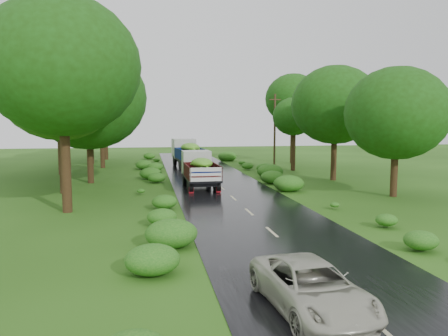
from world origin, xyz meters
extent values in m
plane|color=#1F440E|center=(0.00, 0.00, 0.00)|extent=(120.00, 120.00, 0.00)
cube|color=black|center=(0.00, 5.00, 0.01)|extent=(6.50, 80.00, 0.02)
cube|color=#BFB78C|center=(0.00, -8.00, 0.02)|extent=(0.12, 1.60, 0.00)
cube|color=#BFB78C|center=(0.00, -4.00, 0.02)|extent=(0.12, 1.60, 0.00)
cube|color=#BFB78C|center=(0.00, 0.00, 0.02)|extent=(0.12, 1.60, 0.00)
cube|color=#BFB78C|center=(0.00, 4.00, 0.02)|extent=(0.12, 1.60, 0.00)
cube|color=#BFB78C|center=(0.00, 8.00, 0.02)|extent=(0.12, 1.60, 0.00)
cube|color=#BFB78C|center=(0.00, 12.00, 0.02)|extent=(0.12, 1.60, 0.00)
cube|color=#BFB78C|center=(0.00, 16.00, 0.02)|extent=(0.12, 1.60, 0.00)
cube|color=#BFB78C|center=(0.00, 20.00, 0.02)|extent=(0.12, 1.60, 0.00)
cube|color=#BFB78C|center=(0.00, 24.00, 0.02)|extent=(0.12, 1.60, 0.00)
cube|color=#BFB78C|center=(0.00, 28.00, 0.02)|extent=(0.12, 1.60, 0.00)
cube|color=#BFB78C|center=(0.00, 32.00, 0.02)|extent=(0.12, 1.60, 0.00)
cube|color=#BFB78C|center=(0.00, 36.00, 0.02)|extent=(0.12, 1.60, 0.00)
cube|color=#BFB78C|center=(0.00, 40.00, 0.02)|extent=(0.12, 1.60, 0.00)
cube|color=black|center=(-1.45, 12.23, 0.58)|extent=(1.60, 5.03, 0.25)
cylinder|color=black|center=(-2.34, 14.04, 0.44)|extent=(0.26, 0.89, 0.89)
cylinder|color=black|center=(-0.61, 14.06, 0.44)|extent=(0.26, 0.89, 0.89)
cylinder|color=black|center=(-2.30, 11.08, 0.44)|extent=(0.26, 0.89, 0.89)
cylinder|color=black|center=(-0.57, 11.10, 0.44)|extent=(0.26, 0.89, 0.89)
cylinder|color=black|center=(-2.29, 10.17, 0.44)|extent=(0.26, 0.89, 0.89)
cylinder|color=black|center=(-0.56, 10.19, 0.44)|extent=(0.26, 0.89, 0.89)
cube|color=maroon|center=(-2.29, 9.87, 0.25)|extent=(0.30, 0.04, 0.40)
cube|color=maroon|center=(-0.56, 9.89, 0.25)|extent=(0.30, 0.04, 0.40)
cube|color=silver|center=(-1.48, 14.23, 1.55)|extent=(1.99, 1.72, 1.69)
cube|color=black|center=(-1.44, 11.30, 0.77)|extent=(2.09, 3.85, 0.14)
cube|color=#420B0F|center=(-2.43, 11.28, 1.27)|extent=(0.12, 3.83, 0.85)
cube|color=#420B0F|center=(-0.45, 11.31, 1.27)|extent=(0.12, 3.83, 0.85)
cube|color=#420B0F|center=(-1.46, 13.17, 1.27)|extent=(2.05, 0.10, 0.85)
cube|color=silver|center=(-1.42, 9.42, 1.27)|extent=(2.05, 0.10, 0.85)
ellipsoid|color=#4F9A1C|center=(-1.44, 11.30, 1.80)|extent=(1.76, 3.24, 0.89)
cube|color=black|center=(-1.00, 25.56, 0.66)|extent=(2.29, 5.82, 0.28)
cylinder|color=black|center=(-2.18, 27.51, 0.50)|extent=(0.38, 1.03, 1.01)
cylinder|color=black|center=(-0.23, 27.71, 0.50)|extent=(0.38, 1.03, 1.01)
cylinder|color=black|center=(-1.85, 24.18, 0.50)|extent=(0.38, 1.03, 1.01)
cylinder|color=black|center=(0.10, 24.37, 0.50)|extent=(0.38, 1.03, 1.01)
cylinder|color=black|center=(-1.74, 23.15, 0.50)|extent=(0.38, 1.03, 1.01)
cylinder|color=black|center=(0.20, 23.34, 0.50)|extent=(0.38, 1.03, 1.01)
cube|color=maroon|center=(-1.71, 22.81, 0.28)|extent=(0.35, 0.07, 0.45)
cube|color=maroon|center=(0.24, 23.00, 0.28)|extent=(0.35, 0.07, 0.45)
cube|color=silver|center=(-1.23, 27.81, 1.75)|extent=(2.41, 2.13, 1.92)
cube|color=black|center=(-0.90, 24.50, 0.88)|extent=(2.74, 4.54, 0.16)
cube|color=navy|center=(-2.01, 24.39, 1.44)|extent=(0.51, 4.32, 0.96)
cube|color=navy|center=(0.22, 24.62, 1.44)|extent=(0.51, 4.32, 0.96)
cube|color=navy|center=(-1.11, 26.62, 1.44)|extent=(2.32, 0.31, 0.96)
cube|color=silver|center=(-0.69, 22.39, 1.44)|extent=(2.32, 0.31, 0.96)
ellipsoid|color=#4F9A1C|center=(-0.90, 24.50, 2.04)|extent=(2.30, 3.82, 1.01)
imported|color=#B7B6A3|center=(-1.18, -7.30, 0.60)|extent=(2.26, 4.29, 1.15)
cylinder|color=#382616|center=(7.08, 23.44, 3.53)|extent=(0.24, 0.24, 7.06)
cube|color=#382616|center=(7.08, 23.44, 6.53)|extent=(1.22, 0.39, 0.09)
cylinder|color=black|center=(-8.88, 5.59, 4.05)|extent=(0.47, 0.47, 8.10)
ellipsoid|color=#1A430D|center=(-8.88, 5.59, 7.13)|extent=(3.87, 3.87, 3.49)
cylinder|color=black|center=(-10.11, 11.65, 3.76)|extent=(0.46, 0.46, 7.53)
ellipsoid|color=#1A430D|center=(-10.11, 11.65, 6.62)|extent=(3.85, 3.85, 3.46)
cylinder|color=black|center=(-9.02, 16.04, 3.51)|extent=(0.45, 0.45, 7.03)
ellipsoid|color=#1A430D|center=(-9.02, 16.04, 6.18)|extent=(4.07, 4.07, 3.67)
cylinder|color=black|center=(-12.10, 21.83, 4.34)|extent=(0.49, 0.49, 8.69)
ellipsoid|color=#1A430D|center=(-12.10, 21.83, 7.65)|extent=(4.10, 4.10, 3.69)
cylinder|color=black|center=(-9.18, 26.74, 3.34)|extent=(0.44, 0.44, 6.68)
ellipsoid|color=#1A430D|center=(-9.18, 26.74, 5.88)|extent=(3.49, 3.49, 3.14)
cylinder|color=black|center=(-10.71, 30.90, 4.33)|extent=(0.49, 0.49, 8.65)
ellipsoid|color=#1A430D|center=(-10.71, 30.90, 7.61)|extent=(4.11, 4.11, 3.70)
cylinder|color=black|center=(-9.68, 36.11, 3.90)|extent=(0.47, 0.47, 7.80)
ellipsoid|color=#1A430D|center=(-9.68, 36.11, 6.86)|extent=(4.24, 4.24, 3.82)
cylinder|color=black|center=(9.57, 6.94, 2.82)|extent=(0.42, 0.42, 5.64)
ellipsoid|color=#1C4D13|center=(9.57, 6.94, 4.97)|extent=(3.49, 3.49, 3.14)
cylinder|color=black|center=(9.09, 14.46, 3.25)|extent=(0.44, 0.44, 6.51)
ellipsoid|color=#1C4D13|center=(9.09, 14.46, 5.72)|extent=(3.63, 3.63, 3.27)
cylinder|color=black|center=(8.25, 21.39, 2.80)|extent=(0.41, 0.41, 5.60)
ellipsoid|color=#1C4D13|center=(8.25, 21.39, 4.93)|extent=(2.77, 2.77, 2.50)
cylinder|color=black|center=(10.44, 28.03, 3.90)|extent=(0.47, 0.47, 7.81)
ellipsoid|color=#1C4D13|center=(10.44, 28.03, 6.87)|extent=(3.44, 3.44, 3.10)
camera|label=1|loc=(-4.94, -16.73, 4.49)|focal=35.00mm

